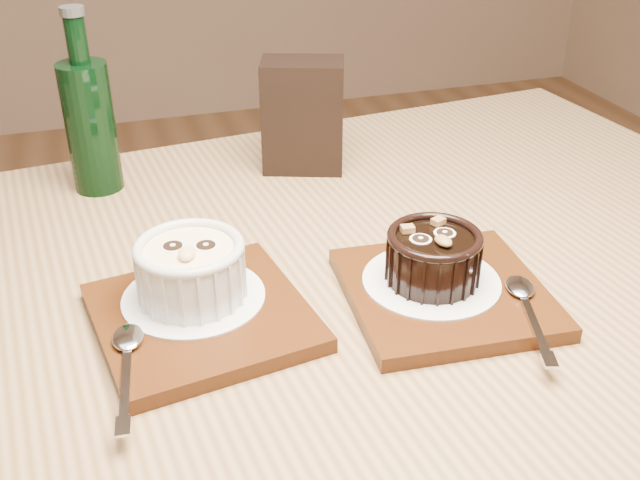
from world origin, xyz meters
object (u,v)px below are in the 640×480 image
(table, at_px, (295,364))
(ramekin_dark, at_px, (434,255))
(condiment_stand, at_px, (303,116))
(green_bottle, at_px, (90,122))
(ramekin_white, at_px, (191,268))
(tray_right, at_px, (445,293))
(tray_left, at_px, (202,317))

(table, height_order, ramekin_dark, ramekin_dark)
(table, height_order, condiment_stand, condiment_stand)
(green_bottle, bearing_deg, ramekin_white, -76.80)
(table, xyz_separation_m, tray_right, (0.13, -0.06, 0.10))
(tray_right, xyz_separation_m, ramekin_dark, (-0.01, 0.01, 0.04))
(ramekin_white, distance_m, green_bottle, 0.31)
(ramekin_dark, bearing_deg, ramekin_white, 161.33)
(ramekin_white, xyz_separation_m, condiment_stand, (0.18, 0.28, 0.02))
(ramekin_white, bearing_deg, tray_left, -66.12)
(tray_left, xyz_separation_m, tray_right, (0.22, -0.03, 0.00))
(tray_right, distance_m, green_bottle, 0.46)
(table, height_order, green_bottle, green_bottle)
(tray_left, relative_size, ramekin_white, 1.83)
(tray_left, xyz_separation_m, condiment_stand, (0.18, 0.30, 0.06))
(ramekin_white, bearing_deg, tray_right, 2.24)
(tray_right, bearing_deg, table, 156.34)
(ramekin_dark, relative_size, green_bottle, 0.41)
(tray_left, xyz_separation_m, green_bottle, (-0.07, 0.32, 0.08))
(tray_left, distance_m, condiment_stand, 0.36)
(ramekin_white, relative_size, tray_right, 0.55)
(tray_left, height_order, ramekin_white, ramekin_white)
(tray_left, distance_m, ramekin_dark, 0.22)
(condiment_stand, relative_size, green_bottle, 0.65)
(table, distance_m, green_bottle, 0.38)
(ramekin_white, bearing_deg, ramekin_dark, 4.67)
(tray_right, relative_size, condiment_stand, 1.29)
(table, xyz_separation_m, ramekin_dark, (0.12, -0.05, 0.13))
(tray_right, distance_m, ramekin_dark, 0.04)
(ramekin_white, xyz_separation_m, green_bottle, (-0.07, 0.30, 0.04))
(table, relative_size, tray_right, 7.09)
(table, bearing_deg, green_bottle, 119.71)
(ramekin_white, bearing_deg, green_bottle, 118.14)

